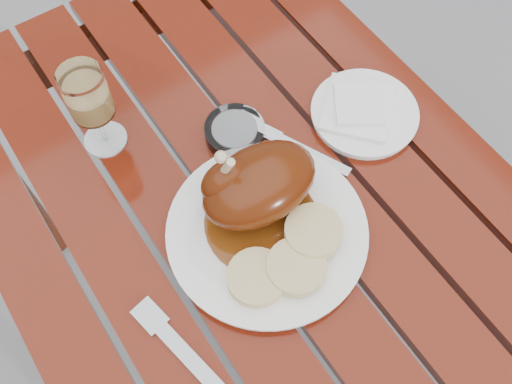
% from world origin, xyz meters
% --- Properties ---
extents(ground, '(60.00, 60.00, 0.00)m').
position_xyz_m(ground, '(0.00, 0.00, 0.00)').
color(ground, slate).
rests_on(ground, ground).
extents(table, '(0.80, 1.20, 0.75)m').
position_xyz_m(table, '(0.00, 0.00, 0.38)').
color(table, maroon).
rests_on(table, ground).
extents(dinner_plate, '(0.35, 0.35, 0.02)m').
position_xyz_m(dinner_plate, '(-0.01, -0.04, 0.76)').
color(dinner_plate, white).
rests_on(dinner_plate, table).
extents(roast_duck, '(0.20, 0.19, 0.14)m').
position_xyz_m(roast_duck, '(-0.00, 0.01, 0.82)').
color(roast_duck, '#5F2B0A').
rests_on(roast_duck, dinner_plate).
extents(bread_dumplings, '(0.20, 0.12, 0.03)m').
position_xyz_m(bread_dumplings, '(-0.02, -0.10, 0.78)').
color(bread_dumplings, '#DDC786').
rests_on(bread_dumplings, dinner_plate).
extents(wine_glass, '(0.08, 0.08, 0.17)m').
position_xyz_m(wine_glass, '(-0.14, 0.26, 0.84)').
color(wine_glass, tan).
rests_on(wine_glass, table).
extents(side_plate, '(0.25, 0.25, 0.02)m').
position_xyz_m(side_plate, '(0.26, 0.05, 0.76)').
color(side_plate, white).
rests_on(side_plate, table).
extents(napkin, '(0.17, 0.17, 0.01)m').
position_xyz_m(napkin, '(0.25, 0.06, 0.77)').
color(napkin, white).
rests_on(napkin, side_plate).
extents(ashtray, '(0.14, 0.14, 0.03)m').
position_xyz_m(ashtray, '(0.05, 0.14, 0.76)').
color(ashtray, '#B2B7BC').
rests_on(ashtray, table).
extents(fork, '(0.06, 0.18, 0.01)m').
position_xyz_m(fork, '(-0.22, -0.13, 0.75)').
color(fork, gray).
rests_on(fork, table).
extents(knife, '(0.09, 0.18, 0.01)m').
position_xyz_m(knife, '(0.13, 0.06, 0.75)').
color(knife, gray).
rests_on(knife, table).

